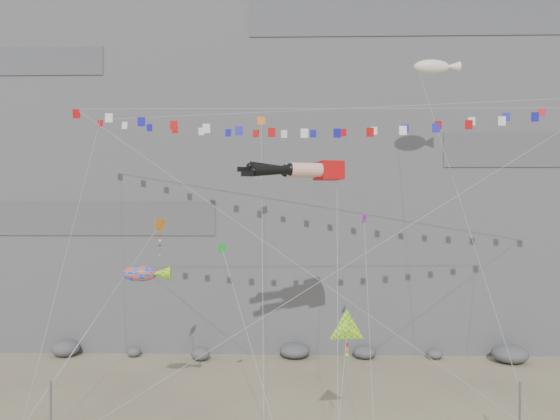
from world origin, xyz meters
name	(u,v)px	position (x,y,z in m)	size (l,w,h in m)	color
cliff	(295,102)	(0.00, 32.00, 25.00)	(80.00, 28.00, 50.00)	slate
talus_boulders	(295,351)	(0.00, 17.00, 0.60)	(60.00, 3.00, 1.20)	slate
anchor_pole_right	(520,417)	(11.87, -0.90, 1.85)	(0.12, 0.12, 3.71)	slate
legs_kite	(302,170)	(0.40, 3.96, 15.27)	(6.66, 13.35, 19.47)	#BE0B0D
flag_banner_upper	(328,110)	(2.31, 8.54, 19.88)	(35.36, 16.96, 28.58)	#BE0B0D
flag_banner_lower	(321,109)	(1.55, 2.66, 18.86)	(29.40, 4.48, 23.09)	#BE0B0D
harlequin_kite	(159,226)	(-8.68, 4.51, 11.79)	(7.25, 8.62, 15.50)	red
fish_windsock	(140,274)	(-9.16, 1.85, 9.05)	(7.25, 7.21, 12.33)	#FF520D
delta_kite	(347,330)	(2.66, -1.85, 6.64)	(2.36, 5.83, 8.67)	yellow
blimp_windsock	(432,68)	(10.27, 11.20, 23.46)	(4.17, 14.67, 27.33)	#FBECCF
small_kite_a	(261,125)	(-2.41, 8.82, 18.87)	(1.72, 15.92, 24.51)	orange
small_kite_b	(364,222)	(4.61, 6.47, 11.98)	(1.80, 13.99, 18.06)	purple
small_kite_c	(223,250)	(-4.16, 1.10, 10.51)	(5.03, 8.70, 13.97)	green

